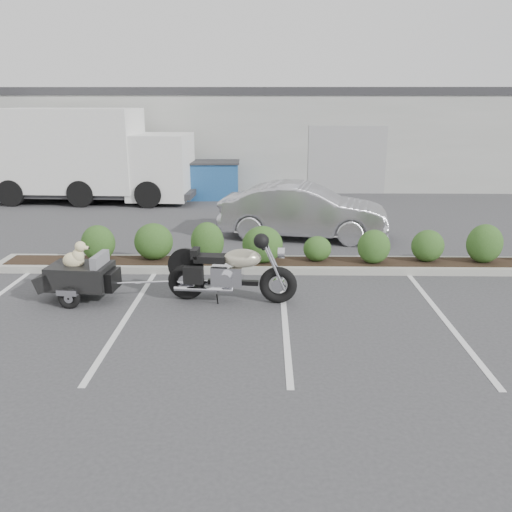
{
  "coord_description": "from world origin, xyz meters",
  "views": [
    {
      "loc": [
        0.87,
        -9.17,
        3.59
      ],
      "look_at": [
        0.69,
        0.56,
        0.75
      ],
      "focal_mm": 38.0,
      "sensor_mm": 36.0,
      "label": 1
    }
  ],
  "objects_px": {
    "delivery_truck": "(94,158)",
    "sedan": "(304,211)",
    "motorcycle": "(231,273)",
    "dumpster": "(211,180)",
    "pet_trailer": "(80,275)"
  },
  "relations": [
    {
      "from": "dumpster",
      "to": "delivery_truck",
      "type": "relative_size",
      "value": 0.3
    },
    {
      "from": "sedan",
      "to": "dumpster",
      "type": "relative_size",
      "value": 2.05
    },
    {
      "from": "delivery_truck",
      "to": "sedan",
      "type": "bearing_deg",
      "value": -33.84
    },
    {
      "from": "motorcycle",
      "to": "dumpster",
      "type": "xyz_separation_m",
      "value": [
        -1.41,
        10.69,
        0.15
      ]
    },
    {
      "from": "pet_trailer",
      "to": "sedan",
      "type": "bearing_deg",
      "value": 52.36
    },
    {
      "from": "delivery_truck",
      "to": "pet_trailer",
      "type": "bearing_deg",
      "value": -72.32
    },
    {
      "from": "pet_trailer",
      "to": "delivery_truck",
      "type": "bearing_deg",
      "value": 110.4
    },
    {
      "from": "motorcycle",
      "to": "dumpster",
      "type": "relative_size",
      "value": 1.12
    },
    {
      "from": "sedan",
      "to": "motorcycle",
      "type": "bearing_deg",
      "value": 170.89
    },
    {
      "from": "sedan",
      "to": "delivery_truck",
      "type": "bearing_deg",
      "value": 63.34
    },
    {
      "from": "dumpster",
      "to": "sedan",
      "type": "bearing_deg",
      "value": -65.19
    },
    {
      "from": "pet_trailer",
      "to": "sedan",
      "type": "distance_m",
      "value": 6.49
    },
    {
      "from": "motorcycle",
      "to": "dumpster",
      "type": "height_order",
      "value": "same"
    },
    {
      "from": "sedan",
      "to": "delivery_truck",
      "type": "height_order",
      "value": "delivery_truck"
    },
    {
      "from": "motorcycle",
      "to": "pet_trailer",
      "type": "bearing_deg",
      "value": -175.29
    }
  ]
}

